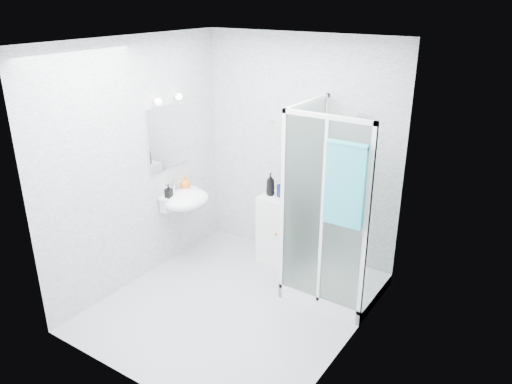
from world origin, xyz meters
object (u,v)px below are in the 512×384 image
Objects in this scene: shower_enclosure at (328,255)px; hand_towel at (345,183)px; storage_cabinet at (276,229)px; soap_dispenser_black at (169,191)px; shampoo_bottle_a at (270,184)px; soap_dispenser_orange at (185,182)px; shampoo_bottle_b at (283,188)px; wall_basin at (185,199)px.

shower_enclosure is 1.11m from hand_towel.
storage_cabinet is 1.31m from soap_dispenser_black.
storage_cabinet is 3.15× the size of shampoo_bottle_a.
soap_dispenser_orange is at bearing 92.63° from soap_dispenser_black.
hand_towel is (1.10, -0.67, 1.02)m from storage_cabinet.
soap_dispenser_orange reaches higher than storage_cabinet.
hand_towel reaches higher than shampoo_bottle_a.
storage_cabinet is at bearing 39.23° from soap_dispenser_black.
shower_enclosure is 12.03× the size of soap_dispenser_orange.
shower_enclosure reaches higher than soap_dispenser_black.
storage_cabinet is 1.64m from hand_towel.
shampoo_bottle_b is (0.07, 0.03, 0.52)m from storage_cabinet.
soap_dispenser_orange reaches higher than soap_dispenser_black.
shampoo_bottle_b reaches higher than wall_basin.
storage_cabinet is at bearing 161.29° from shower_enclosure.
shampoo_bottle_b is at bearing 33.49° from wall_basin.
shampoo_bottle_a is at bearing 28.40° from soap_dispenser_orange.
soap_dispenser_orange is 0.29m from soap_dispenser_black.
shampoo_bottle_a is at bearing 41.77° from soap_dispenser_black.
hand_towel reaches higher than soap_dispenser_orange.
shower_enclosure is at bearing 10.81° from wall_basin.
hand_towel is 2.11m from soap_dispenser_orange.
hand_towel is at bearing -2.49° from wall_basin.
shower_enclosure is 12.97× the size of soap_dispenser_black.
soap_dispenser_black is at bearing -112.59° from wall_basin.
shampoo_bottle_b is 1.39× the size of soap_dispenser_black.
soap_dispenser_orange is at bearing -153.99° from shampoo_bottle_b.
shower_enclosure is 0.93m from shampoo_bottle_b.
storage_cabinet is at bearing 26.33° from soap_dispenser_orange.
shower_enclosure reaches higher than wall_basin.
shampoo_bottle_a is at bearing 162.92° from shower_enclosure.
shampoo_bottle_b is 1.29× the size of soap_dispenser_orange.
shampoo_bottle_a is (-0.08, -0.00, 0.55)m from storage_cabinet.
wall_basin is at bearing 177.51° from hand_towel.
shower_enclosure reaches higher than shampoo_bottle_a.
shower_enclosure is 7.62× the size of shampoo_bottle_a.
wall_basin is at bearing -169.19° from shower_enclosure.
hand_towel reaches higher than soap_dispenser_black.
shower_enclosure is at bearing -22.03° from shampoo_bottle_b.
wall_basin reaches higher than storage_cabinet.
storage_cabinet is at bearing -158.83° from shampoo_bottle_b.
shower_enclosure is at bearing 126.87° from hand_towel.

